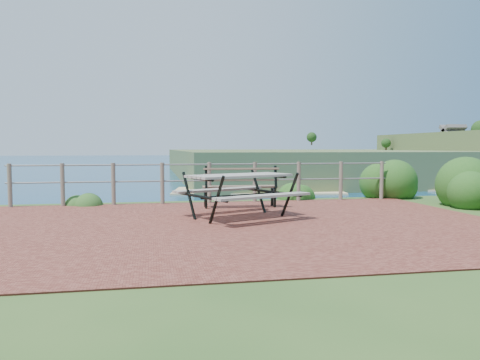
% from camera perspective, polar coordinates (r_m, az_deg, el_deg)
% --- Properties ---
extents(ground, '(10.00, 7.00, 0.12)m').
position_cam_1_polar(ground, '(8.34, -0.92, -5.57)').
color(ground, maroon).
rests_on(ground, ground).
extents(ocean, '(1200.00, 1200.00, 0.00)m').
position_cam_1_polar(ocean, '(208.12, -10.35, 3.55)').
color(ocean, '#12586F').
rests_on(ocean, ground).
extents(safety_railing, '(9.40, 0.10, 1.00)m').
position_cam_1_polar(safety_railing, '(11.57, -3.75, -0.04)').
color(safety_railing, '#6B5B4C').
rests_on(safety_railing, ground).
extents(picnic_table, '(2.16, 1.62, 0.84)m').
position_cam_1_polar(picnic_table, '(9.07, -0.06, -1.37)').
color(picnic_table, gray).
rests_on(picnic_table, ground).
extents(park_bench, '(1.71, 0.51, 0.96)m').
position_cam_1_polar(park_bench, '(10.69, -0.02, -0.07)').
color(park_bench, brown).
rests_on(park_bench, ground).
extents(shrub_right_front, '(1.53, 1.53, 2.17)m').
position_cam_1_polar(shrub_right_front, '(12.17, 24.61, -2.91)').
color(shrub_right_front, '#184A16').
rests_on(shrub_right_front, ground).
extents(shrub_right_edge, '(1.25, 1.25, 1.78)m').
position_cam_1_polar(shrub_right_edge, '(13.45, 17.58, -2.11)').
color(shrub_right_edge, '#184A16').
rests_on(shrub_right_edge, ground).
extents(shrub_lip_west, '(0.73, 0.73, 0.46)m').
position_cam_1_polar(shrub_lip_west, '(11.91, -18.85, -2.90)').
color(shrub_lip_west, '#305A22').
rests_on(shrub_lip_west, ground).
extents(shrub_lip_east, '(0.84, 0.84, 0.61)m').
position_cam_1_polar(shrub_lip_east, '(12.88, 6.83, -2.21)').
color(shrub_lip_east, '#184A16').
rests_on(shrub_lip_east, ground).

